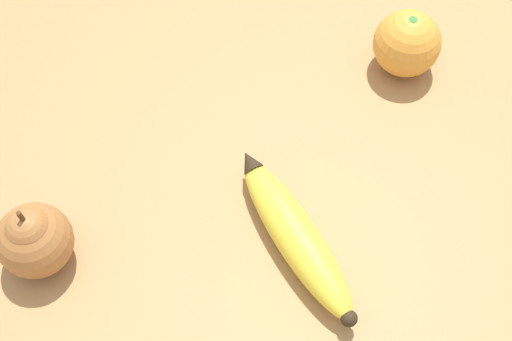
% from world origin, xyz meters
% --- Properties ---
extents(ground_plane, '(3.00, 3.00, 0.00)m').
position_xyz_m(ground_plane, '(0.00, 0.00, 0.00)').
color(ground_plane, '#A87A47').
extents(banana, '(0.17, 0.19, 0.04)m').
position_xyz_m(banana, '(0.06, 0.02, 0.02)').
color(banana, yellow).
rests_on(banana, ground_plane).
extents(orange, '(0.08, 0.08, 0.08)m').
position_xyz_m(orange, '(-0.22, 0.07, 0.04)').
color(orange, orange).
rests_on(orange, ground_plane).
extents(pear, '(0.08, 0.08, 0.10)m').
position_xyz_m(pear, '(0.16, -0.22, 0.04)').
color(pear, '#A36633').
rests_on(pear, ground_plane).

